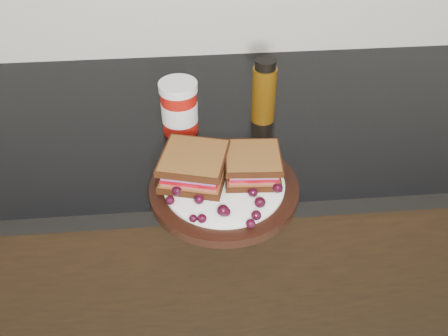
# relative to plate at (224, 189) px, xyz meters

# --- Properties ---
(base_cabinets) EXTENTS (3.96, 0.58, 0.86)m
(base_cabinets) POSITION_rel_plate_xyz_m (0.04, 0.26, -0.48)
(base_cabinets) COLOR black
(base_cabinets) RESTS_ON ground_plane
(countertop) EXTENTS (3.98, 0.60, 0.04)m
(countertop) POSITION_rel_plate_xyz_m (0.04, 0.26, -0.03)
(countertop) COLOR black
(countertop) RESTS_ON base_cabinets
(plate) EXTENTS (0.28, 0.28, 0.02)m
(plate) POSITION_rel_plate_xyz_m (0.00, 0.00, 0.00)
(plate) COLOR black
(plate) RESTS_ON countertop
(sandwich_left) EXTENTS (0.14, 0.14, 0.05)m
(sandwich_left) POSITION_rel_plate_xyz_m (-0.05, 0.02, 0.04)
(sandwich_left) COLOR brown
(sandwich_left) RESTS_ON plate
(sandwich_right) EXTENTS (0.11, 0.11, 0.05)m
(sandwich_right) POSITION_rel_plate_xyz_m (0.06, 0.02, 0.04)
(sandwich_right) COLOR brown
(sandwich_right) RESTS_ON plate
(grape_0) EXTENTS (0.02, 0.02, 0.02)m
(grape_0) POSITION_rel_plate_xyz_m (-0.10, -0.05, 0.02)
(grape_0) COLOR black
(grape_0) RESTS_ON plate
(grape_1) EXTENTS (0.02, 0.02, 0.02)m
(grape_1) POSITION_rel_plate_xyz_m (-0.05, -0.05, 0.02)
(grape_1) COLOR black
(grape_1) RESTS_ON plate
(grape_2) EXTENTS (0.01, 0.01, 0.01)m
(grape_2) POSITION_rel_plate_xyz_m (-0.06, -0.09, 0.02)
(grape_2) COLOR black
(grape_2) RESTS_ON plate
(grape_3) EXTENTS (0.02, 0.02, 0.02)m
(grape_3) POSITION_rel_plate_xyz_m (-0.05, -0.10, 0.02)
(grape_3) COLOR black
(grape_3) RESTS_ON plate
(grape_4) EXTENTS (0.02, 0.02, 0.02)m
(grape_4) POSITION_rel_plate_xyz_m (-0.01, -0.08, 0.03)
(grape_4) COLOR black
(grape_4) RESTS_ON plate
(grape_5) EXTENTS (0.02, 0.02, 0.02)m
(grape_5) POSITION_rel_plate_xyz_m (-0.00, -0.08, 0.02)
(grape_5) COLOR black
(grape_5) RESTS_ON plate
(grape_6) EXTENTS (0.02, 0.02, 0.02)m
(grape_6) POSITION_rel_plate_xyz_m (0.03, -0.12, 0.02)
(grape_6) COLOR black
(grape_6) RESTS_ON plate
(grape_7) EXTENTS (0.02, 0.02, 0.02)m
(grape_7) POSITION_rel_plate_xyz_m (0.05, -0.10, 0.02)
(grape_7) COLOR black
(grape_7) RESTS_ON plate
(grape_8) EXTENTS (0.02, 0.02, 0.02)m
(grape_8) POSITION_rel_plate_xyz_m (0.06, -0.07, 0.02)
(grape_8) COLOR black
(grape_8) RESTS_ON plate
(grape_9) EXTENTS (0.02, 0.02, 0.02)m
(grape_9) POSITION_rel_plate_xyz_m (0.05, -0.04, 0.02)
(grape_9) COLOR black
(grape_9) RESTS_ON plate
(grape_10) EXTENTS (0.02, 0.02, 0.02)m
(grape_10) POSITION_rel_plate_xyz_m (0.09, -0.03, 0.02)
(grape_10) COLOR black
(grape_10) RESTS_ON plate
(grape_11) EXTENTS (0.02, 0.02, 0.02)m
(grape_11) POSITION_rel_plate_xyz_m (0.07, -0.00, 0.02)
(grape_11) COLOR black
(grape_11) RESTS_ON plate
(grape_12) EXTENTS (0.02, 0.02, 0.01)m
(grape_12) POSITION_rel_plate_xyz_m (0.08, 0.01, 0.02)
(grape_12) COLOR black
(grape_12) RESTS_ON plate
(grape_13) EXTENTS (0.02, 0.02, 0.01)m
(grape_13) POSITION_rel_plate_xyz_m (0.08, 0.05, 0.02)
(grape_13) COLOR black
(grape_13) RESTS_ON plate
(grape_14) EXTENTS (0.02, 0.02, 0.02)m
(grape_14) POSITION_rel_plate_xyz_m (-0.04, 0.06, 0.02)
(grape_14) COLOR black
(grape_14) RESTS_ON plate
(grape_15) EXTENTS (0.02, 0.02, 0.02)m
(grape_15) POSITION_rel_plate_xyz_m (-0.04, 0.03, 0.02)
(grape_15) COLOR black
(grape_15) RESTS_ON plate
(grape_16) EXTENTS (0.02, 0.02, 0.02)m
(grape_16) POSITION_rel_plate_xyz_m (-0.07, 0.03, 0.02)
(grape_16) COLOR black
(grape_16) RESTS_ON plate
(grape_17) EXTENTS (0.02, 0.02, 0.02)m
(grape_17) POSITION_rel_plate_xyz_m (-0.08, 0.00, 0.02)
(grape_17) COLOR black
(grape_17) RESTS_ON plate
(grape_18) EXTENTS (0.02, 0.02, 0.02)m
(grape_18) POSITION_rel_plate_xyz_m (-0.09, -0.02, 0.02)
(grape_18) COLOR black
(grape_18) RESTS_ON plate
(grape_19) EXTENTS (0.02, 0.02, 0.02)m
(grape_19) POSITION_rel_plate_xyz_m (-0.06, 0.05, 0.02)
(grape_19) COLOR black
(grape_19) RESTS_ON plate
(grape_20) EXTENTS (0.02, 0.02, 0.02)m
(grape_20) POSITION_rel_plate_xyz_m (-0.06, 0.02, 0.02)
(grape_20) COLOR black
(grape_20) RESTS_ON plate
(grape_21) EXTENTS (0.02, 0.02, 0.02)m
(grape_21) POSITION_rel_plate_xyz_m (-0.07, 0.01, 0.02)
(grape_21) COLOR black
(grape_21) RESTS_ON plate
(condiment_jar) EXTENTS (0.11, 0.11, 0.12)m
(condiment_jar) POSITION_rel_plate_xyz_m (-0.08, 0.21, 0.05)
(condiment_jar) COLOR #9C120B
(condiment_jar) RESTS_ON countertop
(oil_bottle) EXTENTS (0.06, 0.06, 0.15)m
(oil_bottle) POSITION_rel_plate_xyz_m (0.11, 0.24, 0.06)
(oil_bottle) COLOR #4A2D07
(oil_bottle) RESTS_ON countertop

